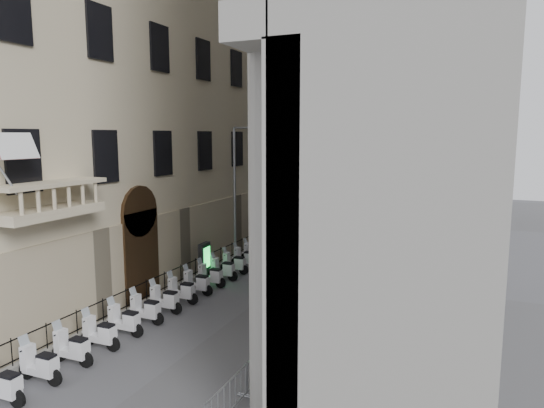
{
  "coord_description": "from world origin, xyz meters",
  "views": [
    {
      "loc": [
        9.38,
        -5.92,
        7.89
      ],
      "look_at": [
        0.07,
        15.92,
        4.5
      ],
      "focal_mm": 32.0,
      "sensor_mm": 36.0,
      "label": 1
    }
  ],
  "objects": [
    {
      "name": "security_tent",
      "position": [
        -3.6,
        26.44,
        2.69
      ],
      "size": [
        3.96,
        3.96,
        3.22
      ],
      "color": "white",
      "rests_on": "ground"
    },
    {
      "name": "scooter_14",
      "position": [
        -3.18,
        22.11,
        0.0
      ],
      "size": [
        1.41,
        0.58,
        1.5
      ],
      "primitive_type": null,
      "rotation": [
        0.0,
        0.0,
        1.59
      ],
      "color": "white",
      "rests_on": "ground"
    },
    {
      "name": "scooter_3",
      "position": [
        -3.18,
        7.29,
        0.0
      ],
      "size": [
        1.41,
        0.58,
        1.5
      ],
      "primitive_type": null,
      "rotation": [
        0.0,
        0.0,
        1.59
      ],
      "color": "white",
      "rests_on": "ground"
    },
    {
      "name": "far_building",
      "position": [
        0.0,
        48.0,
        15.0
      ],
      "size": [
        22.0,
        10.0,
        30.0
      ],
      "primitive_type": "cube",
      "color": "#A29F99",
      "rests_on": "ground"
    },
    {
      "name": "barrier_1",
      "position": [
        3.28,
        7.69,
        0.0
      ],
      "size": [
        0.6,
        2.4,
        1.1
      ],
      "primitive_type": null,
      "color": "#A0A3A8",
      "rests_on": "ground"
    },
    {
      "name": "blue_awning",
      "position": [
        4.15,
        26.0,
        0.0
      ],
      "size": [
        1.6,
        3.0,
        3.0
      ],
      "primitive_type": null,
      "color": "navy",
      "rests_on": "ground"
    },
    {
      "name": "barrier_2",
      "position": [
        3.28,
        10.19,
        0.0
      ],
      "size": [
        0.6,
        2.4,
        1.1
      ],
      "primitive_type": null,
      "color": "#A0A3A8",
      "rests_on": "ground"
    },
    {
      "name": "scooter_0",
      "position": [
        -3.18,
        3.25,
        0.0
      ],
      "size": [
        1.41,
        0.58,
        1.5
      ],
      "primitive_type": null,
      "rotation": [
        0.0,
        0.0,
        1.59
      ],
      "color": "white",
      "rests_on": "ground"
    },
    {
      "name": "scooter_4",
      "position": [
        -3.18,
        8.64,
        0.0
      ],
      "size": [
        1.41,
        0.58,
        1.5
      ],
      "primitive_type": null,
      "rotation": [
        0.0,
        0.0,
        1.59
      ],
      "color": "white",
      "rests_on": "ground"
    },
    {
      "name": "scooter_11",
      "position": [
        -3.18,
        18.07,
        0.0
      ],
      "size": [
        1.41,
        0.58,
        1.5
      ],
      "primitive_type": null,
      "rotation": [
        0.0,
        0.0,
        1.59
      ],
      "color": "white",
      "rests_on": "ground"
    },
    {
      "name": "scooter_9",
      "position": [
        -3.18,
        15.37,
        0.0
      ],
      "size": [
        1.41,
        0.58,
        1.5
      ],
      "primitive_type": null,
      "rotation": [
        0.0,
        0.0,
        1.59
      ],
      "color": "white",
      "rests_on": "ground"
    },
    {
      "name": "iron_fence",
      "position": [
        -4.3,
        18.0,
        0.0
      ],
      "size": [
        0.3,
        28.0,
        1.4
      ],
      "primitive_type": null,
      "color": "black",
      "rests_on": "ground"
    },
    {
      "name": "flag",
      "position": [
        -4.0,
        5.0,
        0.0
      ],
      "size": [
        1.0,
        1.4,
        8.2
      ],
      "primitive_type": null,
      "color": "#9E0C11",
      "rests_on": "ground"
    },
    {
      "name": "barrier_7",
      "position": [
        3.28,
        22.69,
        0.0
      ],
      "size": [
        0.6,
        2.4,
        1.1
      ],
      "primitive_type": null,
      "color": "#A0A3A8",
      "rests_on": "ground"
    },
    {
      "name": "pedestrian_c",
      "position": [
        -1.89,
        27.18,
        0.91
      ],
      "size": [
        1.01,
        0.78,
        1.82
      ],
      "primitive_type": "imported",
      "rotation": [
        0.0,
        0.0,
        3.4
      ],
      "color": "black",
      "rests_on": "ground"
    },
    {
      "name": "scooter_5",
      "position": [
        -3.18,
        9.99,
        0.0
      ],
      "size": [
        1.41,
        0.58,
        1.5
      ],
      "primitive_type": null,
      "rotation": [
        0.0,
        0.0,
        1.59
      ],
      "color": "white",
      "rests_on": "ground"
    },
    {
      "name": "scooter_8",
      "position": [
        -3.18,
        14.03,
        0.0
      ],
      "size": [
        1.41,
        0.58,
        1.5
      ],
      "primitive_type": null,
      "rotation": [
        0.0,
        0.0,
        1.59
      ],
      "color": "white",
      "rests_on": "ground"
    },
    {
      "name": "scooter_6",
      "position": [
        -3.18,
        11.33,
        0.0
      ],
      "size": [
        1.41,
        0.58,
        1.5
      ],
      "primitive_type": null,
      "rotation": [
        0.0,
        0.0,
        1.59
      ],
      "color": "white",
      "rests_on": "ground"
    },
    {
      "name": "barrier_5",
      "position": [
        3.28,
        17.69,
        0.0
      ],
      "size": [
        0.6,
        2.4,
        1.1
      ],
      "primitive_type": null,
      "color": "#A0A3A8",
      "rests_on": "ground"
    },
    {
      "name": "barrier_4",
      "position": [
        3.28,
        15.19,
        0.0
      ],
      "size": [
        0.6,
        2.4,
        1.1
      ],
      "primitive_type": null,
      "color": "#A0A3A8",
      "rests_on": "ground"
    },
    {
      "name": "scooter_1",
      "position": [
        -3.18,
        4.6,
        0.0
      ],
      "size": [
        1.41,
        0.58,
        1.5
      ],
      "primitive_type": null,
      "rotation": [
        0.0,
        0.0,
        1.59
      ],
      "color": "white",
      "rests_on": "ground"
    },
    {
      "name": "barrier_3",
      "position": [
        3.28,
        12.69,
        0.0
      ],
      "size": [
        0.6,
        2.4,
        1.1
      ],
      "primitive_type": null,
      "color": "#A0A3A8",
      "rests_on": "ground"
    },
    {
      "name": "info_kiosk",
      "position": [
        -4.19,
        16.47,
        1.02
      ],
      "size": [
        0.38,
        0.98,
        2.03
      ],
      "rotation": [
        0.0,
        0.0,
        0.08
      ],
      "color": "black",
      "rests_on": "ground"
    },
    {
      "name": "scooter_2",
      "position": [
        -3.18,
        5.95,
        0.0
      ],
      "size": [
        1.41,
        0.58,
        1.5
      ],
      "primitive_type": null,
      "rotation": [
        0.0,
        0.0,
        1.59
      ],
      "color": "white",
      "rests_on": "ground"
    },
    {
      "name": "scooter_7",
      "position": [
        -3.18,
        12.68,
        0.0
      ],
      "size": [
        1.41,
        0.58,
        1.5
      ],
      "primitive_type": null,
      "rotation": [
        0.0,
        0.0,
        1.59
      ],
      "color": "white",
      "rests_on": "ground"
    },
    {
      "name": "pedestrian_b",
      "position": [
        0.53,
        30.16,
        0.87
      ],
      "size": [
        0.99,
        0.87,
        1.74
      ],
      "primitive_type": "imported",
      "rotation": [
        0.0,
        0.0,
        2.86
      ],
      "color": "black",
      "rests_on": "ground"
    },
    {
      "name": "pedestrian_a",
      "position": [
        2.04,
        21.79,
        0.94
      ],
      "size": [
        0.74,
        0.53,
        1.88
      ],
      "primitive_type": "imported",
      "rotation": [
        0.0,
        0.0,
        3.02
      ],
      "color": "black",
      "rests_on": "ground"
    },
    {
      "name": "street_lamp",
      "position": [
        -3.61,
        19.68,
        5.0
      ],
      "size": [
        2.73,
        0.38,
        8.37
      ],
      "rotation": [
        0.0,
        0.0,
        0.07
      ],
      "color": "gray",
      "rests_on": "ground"
    },
    {
      "name": "barrier_8",
      "position": [
        3.28,
        25.19,
        0.0
      ],
      "size": [
        0.6,
        2.4,
        1.1
      ],
      "primitive_type": null,
      "color": "#A0A3A8",
      "rests_on": "ground"
    },
    {
      "name": "scooter_13",
      "position": [
        -3.18,
        20.76,
        0.0
      ],
      "size": [
        1.41,
        0.58,
        1.5
      ],
      "primitive_type": null,
      "rotation": [
        0.0,
        0.0,
        1.59
      ],
      "color": "white",
      "rests_on": "ground"
    },
    {
      "name": "scooter_12",
      "position": [
        -3.18,
        19.41,
        0.0
      ],
      "size": [
        1.41,
        0.58,
        1.5
      ],
      "primitive_type": null,
      "rotation": [
        0.0,
        0.0,
        1.59
      ],
      "color": "white",
      "rests_on": "ground"
    },
    {
      "name": "scooter_10",
      "position": [
        -3.18,
        16.72,
        0.0
      ],
      "size": [
        1.41,
        0.58,
        1.5
      ],
      "primitive_type": null,
      "rotation": [
        0.0,
        0.0,
        1.59
      ],
      "color": "white",
      "rests_on": "ground"
    },
    {
      "name": "barrier_6",
      "position": [
        3.28,
        20.19,
        0.0
      ],
      "size": [
        0.6,
        2.4,
        1.1
      ],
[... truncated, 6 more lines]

